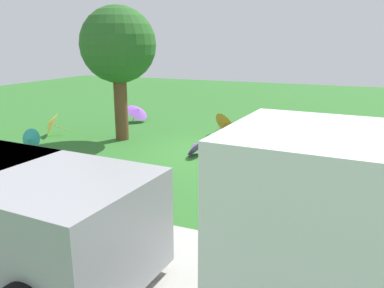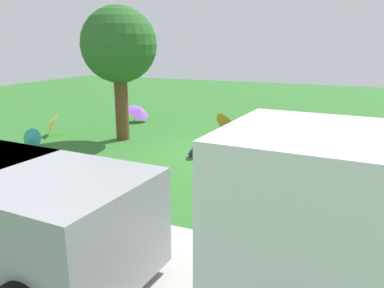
# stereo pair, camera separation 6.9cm
# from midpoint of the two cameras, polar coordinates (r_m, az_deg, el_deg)

# --- Properties ---
(ground) EXTENTS (40.00, 40.00, 0.00)m
(ground) POSITION_cam_midpoint_polar(r_m,az_deg,el_deg) (11.33, 2.48, -1.23)
(ground) COLOR #2D6B28
(road_strip) EXTENTS (40.00, 4.25, 0.01)m
(road_strip) POSITION_cam_midpoint_polar(r_m,az_deg,el_deg) (6.02, -21.83, -17.73)
(road_strip) COLOR #B2AFA8
(road_strip) RESTS_ON ground
(park_bench) EXTENTS (1.66, 0.75, 0.90)m
(park_bench) POSITION_cam_midpoint_polar(r_m,az_deg,el_deg) (7.41, 22.82, -7.54)
(park_bench) COLOR maroon
(park_bench) RESTS_ON ground
(shade_tree) EXTENTS (2.37, 2.37, 4.22)m
(shade_tree) POSITION_cam_midpoint_polar(r_m,az_deg,el_deg) (12.67, -10.94, 13.88)
(shade_tree) COLOR brown
(shade_tree) RESTS_ON ground
(parasol_teal_0) EXTENTS (0.65, 0.57, 0.63)m
(parasol_teal_0) POSITION_cam_midpoint_polar(r_m,az_deg,el_deg) (12.59, -22.82, 0.72)
(parasol_teal_0) COLOR tan
(parasol_teal_0) RESTS_ON ground
(parasol_red_0) EXTENTS (0.68, 0.58, 0.53)m
(parasol_red_0) POSITION_cam_midpoint_polar(r_m,az_deg,el_deg) (9.12, -13.77, -3.97)
(parasol_red_0) COLOR tan
(parasol_red_0) RESTS_ON ground
(parasol_red_1) EXTENTS (0.66, 0.64, 0.59)m
(parasol_red_1) POSITION_cam_midpoint_polar(r_m,az_deg,el_deg) (13.29, 17.52, 1.82)
(parasol_red_1) COLOR tan
(parasol_red_1) RESTS_ON ground
(parasol_orange_0) EXTENTS (1.02, 0.91, 0.85)m
(parasol_orange_0) POSITION_cam_midpoint_polar(r_m,az_deg,el_deg) (13.41, 4.95, 3.13)
(parasol_orange_0) COLOR tan
(parasol_orange_0) RESTS_ON ground
(parasol_purple_0) EXTENTS (0.99, 1.07, 0.83)m
(parasol_purple_0) POSITION_cam_midpoint_polar(r_m,az_deg,el_deg) (11.78, 8.79, 1.37)
(parasol_purple_0) COLOR tan
(parasol_purple_0) RESTS_ON ground
(parasol_purple_2) EXTENTS (1.01, 1.01, 0.64)m
(parasol_purple_2) POSITION_cam_midpoint_polar(r_m,az_deg,el_deg) (14.56, 8.61, 3.89)
(parasol_purple_2) COLOR tan
(parasol_purple_2) RESTS_ON ground
(parasol_purple_3) EXTENTS (1.01, 1.05, 0.79)m
(parasol_purple_3) POSITION_cam_midpoint_polar(r_m,az_deg,el_deg) (15.63, -8.09, 4.84)
(parasol_purple_3) COLOR tan
(parasol_purple_3) RESTS_ON ground
(parasol_purple_4) EXTENTS (0.67, 0.76, 0.58)m
(parasol_purple_4) POSITION_cam_midpoint_polar(r_m,az_deg,el_deg) (10.92, 0.36, -0.25)
(parasol_purple_4) COLOR tan
(parasol_purple_4) RESTS_ON ground
(parasol_yellow_0) EXTENTS (0.97, 1.03, 0.85)m
(parasol_yellow_0) POSITION_cam_midpoint_polar(r_m,az_deg,el_deg) (14.11, -20.19, 2.86)
(parasol_yellow_0) COLOR tan
(parasol_yellow_0) RESTS_ON ground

